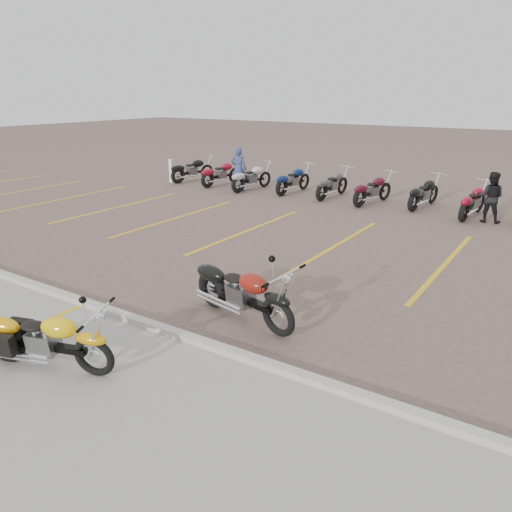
{
  "coord_description": "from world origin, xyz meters",
  "views": [
    {
      "loc": [
        5.01,
        -7.32,
        3.78
      ],
      "look_at": [
        -0.01,
        0.3,
        0.75
      ],
      "focal_mm": 35.0,
      "sensor_mm": 36.0,
      "label": 1
    }
  ],
  "objects_px": {
    "bollard": "(171,171)",
    "person_b": "(490,197)",
    "yellow_cruiser": "(45,341)",
    "person_a": "(239,169)",
    "flame_cruiser": "(242,294)"
  },
  "relations": [
    {
      "from": "yellow_cruiser",
      "to": "flame_cruiser",
      "type": "xyz_separation_m",
      "value": [
        1.41,
        2.83,
        0.05
      ]
    },
    {
      "from": "person_a",
      "to": "person_b",
      "type": "relative_size",
      "value": 1.12
    },
    {
      "from": "person_a",
      "to": "person_b",
      "type": "xyz_separation_m",
      "value": [
        9.19,
        0.02,
        -0.09
      ]
    },
    {
      "from": "person_a",
      "to": "flame_cruiser",
      "type": "bearing_deg",
      "value": 107.2
    },
    {
      "from": "person_b",
      "to": "bollard",
      "type": "xyz_separation_m",
      "value": [
        -12.65,
        -0.14,
        -0.26
      ]
    },
    {
      "from": "yellow_cruiser",
      "to": "person_a",
      "type": "height_order",
      "value": "person_a"
    },
    {
      "from": "bollard",
      "to": "person_a",
      "type": "bearing_deg",
      "value": 2.01
    },
    {
      "from": "person_a",
      "to": "bollard",
      "type": "distance_m",
      "value": 3.48
    },
    {
      "from": "bollard",
      "to": "person_b",
      "type": "bearing_deg",
      "value": 0.65
    },
    {
      "from": "yellow_cruiser",
      "to": "person_b",
      "type": "distance_m",
      "value": 13.02
    },
    {
      "from": "person_a",
      "to": "person_b",
      "type": "height_order",
      "value": "person_a"
    },
    {
      "from": "yellow_cruiser",
      "to": "person_a",
      "type": "relative_size",
      "value": 1.21
    },
    {
      "from": "flame_cruiser",
      "to": "person_b",
      "type": "distance_m",
      "value": 9.92
    },
    {
      "from": "yellow_cruiser",
      "to": "bollard",
      "type": "distance_m",
      "value": 15.23
    },
    {
      "from": "yellow_cruiser",
      "to": "person_b",
      "type": "xyz_separation_m",
      "value": [
        3.72,
        12.48,
        0.33
      ]
    }
  ]
}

